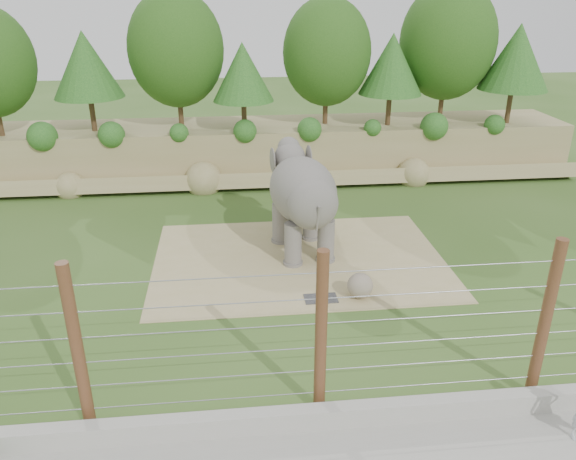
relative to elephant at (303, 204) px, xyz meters
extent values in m
plane|color=#35581D|center=(-0.69, -3.71, -1.79)|extent=(90.00, 90.00, 0.00)
cube|color=#968854|center=(-0.69, 9.29, -0.54)|extent=(30.00, 4.00, 2.50)
cube|color=#968854|center=(-0.69, 6.99, -1.44)|extent=(30.00, 1.37, 1.07)
cylinder|color=#3F2B19|center=(-8.69, 8.79, 1.50)|extent=(0.24, 0.24, 1.58)
sphere|color=#204B15|center=(-8.69, 8.79, 3.63)|extent=(3.60, 3.60, 3.60)
cylinder|color=#3F2B19|center=(-4.69, 9.29, 1.67)|extent=(0.24, 0.24, 1.92)
sphere|color=#204B15|center=(-4.69, 9.29, 4.28)|extent=(4.40, 4.40, 4.40)
cylinder|color=#3F2B19|center=(-1.69, 8.09, 1.41)|extent=(0.24, 0.24, 1.40)
sphere|color=#204B15|center=(-1.69, 8.09, 3.31)|extent=(3.20, 3.20, 3.20)
cylinder|color=#3F2B19|center=(2.31, 9.09, 1.62)|extent=(0.24, 0.24, 1.82)
sphere|color=#204B15|center=(2.31, 9.09, 4.09)|extent=(4.16, 4.16, 4.16)
cylinder|color=#3F2B19|center=(5.31, 8.49, 1.46)|extent=(0.24, 0.24, 1.50)
sphere|color=#204B15|center=(5.31, 8.49, 3.50)|extent=(3.44, 3.44, 3.44)
cylinder|color=#3F2B19|center=(8.31, 9.49, 1.72)|extent=(0.24, 0.24, 2.03)
sphere|color=#204B15|center=(8.31, 9.49, 4.48)|extent=(4.64, 4.64, 4.64)
cylinder|color=#3F2B19|center=(11.31, 8.29, 1.53)|extent=(0.24, 0.24, 1.64)
sphere|color=#204B15|center=(11.31, 8.29, 3.76)|extent=(3.76, 3.76, 3.76)
cube|color=tan|center=(-0.19, -0.71, -1.78)|extent=(10.00, 7.00, 0.02)
cube|color=#262628|center=(0.13, -3.43, -1.76)|extent=(1.00, 0.60, 0.03)
sphere|color=gray|center=(1.32, -3.44, -1.38)|extent=(0.79, 0.79, 0.79)
cube|color=#A9A79D|center=(-0.69, -8.71, -1.54)|extent=(26.00, 0.35, 0.50)
cylinder|color=#532C18|center=(-5.69, -8.21, 0.21)|extent=(0.26, 0.26, 4.00)
cylinder|color=#532C18|center=(-0.69, -8.21, 0.21)|extent=(0.26, 0.26, 4.00)
cylinder|color=#532C18|center=(4.31, -8.21, 0.21)|extent=(0.26, 0.26, 4.00)
cylinder|color=#97979C|center=(-0.69, -8.21, -1.29)|extent=(20.00, 0.02, 0.02)
cylinder|color=#97979C|center=(-0.69, -8.21, -0.69)|extent=(20.00, 0.02, 0.02)
cylinder|color=#97979C|center=(-0.69, -8.21, -0.09)|extent=(20.00, 0.02, 0.02)
cylinder|color=#97979C|center=(-0.69, -8.21, 0.51)|extent=(20.00, 0.02, 0.02)
cylinder|color=#97979C|center=(-0.69, -8.21, 1.11)|extent=(20.00, 0.02, 0.02)
cylinder|color=#97979C|center=(-0.69, -8.21, 1.71)|extent=(20.00, 0.02, 0.02)
camera|label=1|loc=(-2.45, -18.03, 7.02)|focal=35.00mm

